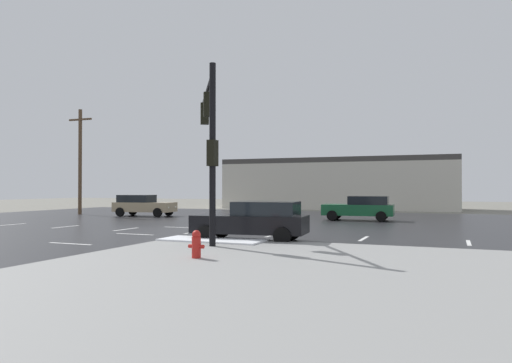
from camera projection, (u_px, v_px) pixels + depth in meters
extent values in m
plane|color=slate|center=(159.00, 231.00, 23.71)|extent=(120.00, 120.00, 0.00)
cube|color=#232326|center=(159.00, 231.00, 23.71)|extent=(44.00, 44.00, 0.02)
cube|color=gray|center=(364.00, 311.00, 8.07)|extent=(18.00, 18.00, 0.14)
cube|color=white|center=(212.00, 240.00, 18.12)|extent=(4.00, 1.60, 0.06)
cube|color=silver|center=(70.00, 244.00, 18.15)|extent=(2.00, 0.15, 0.01)
cube|color=silver|center=(135.00, 234.00, 21.85)|extent=(2.00, 0.15, 0.01)
cube|color=silver|center=(181.00, 227.00, 25.56)|extent=(2.00, 0.15, 0.01)
cube|color=silver|center=(215.00, 222.00, 29.27)|extent=(2.00, 0.15, 0.01)
cube|color=silver|center=(241.00, 218.00, 32.97)|extent=(2.00, 0.15, 0.01)
cube|color=silver|center=(262.00, 215.00, 36.68)|extent=(2.00, 0.15, 0.01)
cube|color=silver|center=(280.00, 213.00, 40.38)|extent=(2.00, 0.15, 0.01)
cube|color=silver|center=(11.00, 225.00, 27.47)|extent=(0.15, 2.00, 0.01)
cube|color=silver|center=(65.00, 227.00, 25.97)|extent=(0.15, 2.00, 0.01)
cube|color=silver|center=(126.00, 229.00, 24.46)|extent=(0.15, 2.00, 0.01)
cube|color=silver|center=(195.00, 232.00, 22.95)|extent=(0.15, 2.00, 0.01)
cube|color=silver|center=(273.00, 235.00, 21.45)|extent=(0.15, 2.00, 0.01)
cube|color=silver|center=(364.00, 239.00, 19.94)|extent=(0.15, 2.00, 0.01)
cube|color=silver|center=(469.00, 243.00, 18.44)|extent=(0.15, 2.00, 0.01)
cube|color=silver|center=(178.00, 242.00, 18.68)|extent=(0.45, 7.00, 0.01)
cylinder|color=black|center=(213.00, 154.00, 16.50)|extent=(0.22, 0.22, 6.31)
cylinder|color=black|center=(208.00, 90.00, 19.13)|extent=(2.88, 4.57, 0.14)
cube|color=black|center=(208.00, 104.00, 18.87)|extent=(0.45, 0.43, 0.95)
sphere|color=#19D833|center=(208.00, 98.00, 19.03)|extent=(0.20, 0.20, 0.20)
cube|color=black|center=(205.00, 114.00, 21.21)|extent=(0.45, 0.43, 0.95)
sphere|color=#19D833|center=(205.00, 108.00, 21.37)|extent=(0.20, 0.20, 0.20)
cube|color=black|center=(213.00, 153.00, 16.50)|extent=(0.28, 0.36, 0.90)
cylinder|color=red|center=(196.00, 247.00, 13.69)|extent=(0.26, 0.26, 0.60)
sphere|color=red|center=(196.00, 234.00, 13.69)|extent=(0.25, 0.25, 0.25)
cylinder|color=red|center=(191.00, 246.00, 13.76)|extent=(0.12, 0.11, 0.11)
cylinder|color=red|center=(202.00, 247.00, 13.62)|extent=(0.12, 0.11, 0.11)
cube|color=beige|center=(340.00, 186.00, 49.22)|extent=(22.93, 8.00, 4.57)
cube|color=#3F3D3A|center=(340.00, 162.00, 49.25)|extent=(22.93, 8.00, 0.50)
cube|color=#195933|center=(358.00, 210.00, 31.12)|extent=(4.59, 2.04, 0.70)
cube|color=black|center=(368.00, 200.00, 30.91)|extent=(2.56, 1.79, 0.55)
cylinder|color=black|center=(332.00, 216.00, 30.77)|extent=(0.67, 0.26, 0.66)
cylinder|color=black|center=(337.00, 214.00, 32.47)|extent=(0.67, 0.26, 0.66)
cylinder|color=black|center=(381.00, 217.00, 29.77)|extent=(0.67, 0.26, 0.66)
cylinder|color=black|center=(383.00, 215.00, 31.47)|extent=(0.67, 0.26, 0.66)
sphere|color=white|center=(323.00, 210.00, 31.29)|extent=(0.18, 0.18, 0.18)
sphere|color=white|center=(326.00, 209.00, 32.38)|extent=(0.18, 0.18, 0.18)
cube|color=tan|center=(145.00, 207.00, 35.83)|extent=(4.67, 2.28, 0.70)
cube|color=black|center=(137.00, 199.00, 36.02)|extent=(2.64, 1.92, 0.55)
cylinder|color=black|center=(169.00, 211.00, 36.27)|extent=(0.68, 0.29, 0.66)
cylinder|color=black|center=(158.00, 213.00, 34.54)|extent=(0.68, 0.29, 0.66)
cylinder|color=black|center=(133.00, 211.00, 37.11)|extent=(0.68, 0.29, 0.66)
cylinder|color=black|center=(120.00, 212.00, 35.38)|extent=(0.68, 0.29, 0.66)
sphere|color=white|center=(175.00, 207.00, 35.78)|extent=(0.18, 0.18, 0.18)
sphere|color=white|center=(168.00, 208.00, 34.67)|extent=(0.18, 0.18, 0.18)
cube|color=black|center=(250.00, 224.00, 19.08)|extent=(4.66, 2.25, 0.70)
cube|color=black|center=(266.00, 208.00, 18.90)|extent=(2.63, 1.90, 0.55)
cylinder|color=black|center=(206.00, 234.00, 18.64)|extent=(0.68, 0.29, 0.66)
cylinder|color=black|center=(222.00, 230.00, 20.37)|extent=(0.68, 0.29, 0.66)
cylinder|color=black|center=(282.00, 236.00, 17.78)|extent=(0.68, 0.29, 0.66)
cylinder|color=black|center=(292.00, 232.00, 19.51)|extent=(0.68, 0.29, 0.66)
sphere|color=white|center=(193.00, 224.00, 19.15)|extent=(0.18, 0.18, 0.18)
sphere|color=white|center=(204.00, 222.00, 20.25)|extent=(0.18, 0.18, 0.18)
cylinder|color=brown|center=(80.00, 162.00, 38.25)|extent=(0.28, 0.28, 8.39)
cube|color=brown|center=(80.00, 119.00, 38.29)|extent=(2.20, 0.14, 0.14)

